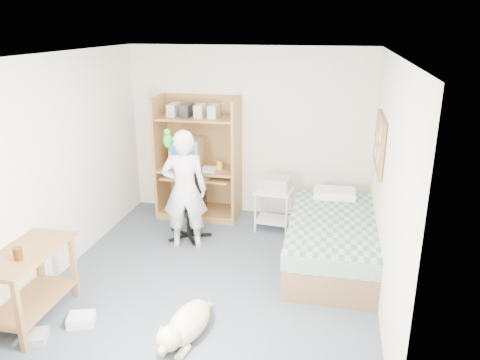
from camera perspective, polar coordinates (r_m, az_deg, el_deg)
The scene contains 21 objects.
floor at distance 5.59m, azimuth -2.88°, elevation -11.45°, with size 4.00×4.00×0.00m, color #414D58.
wall_back at distance 6.96m, azimuth 1.09°, elevation 5.79°, with size 3.60×0.02×2.50m, color silver.
wall_right at distance 4.95m, azimuth 17.47°, elevation -0.50°, with size 0.02×4.00×2.50m, color silver.
wall_left at distance 5.79m, azimuth -20.61°, elevation 1.90°, with size 0.02×4.00×2.50m, color silver.
ceiling at distance 4.84m, azimuth -3.38°, elevation 15.06°, with size 3.60×4.00×0.02m, color white.
computer_hutch at distance 6.99m, azimuth -4.99°, elevation 2.12°, with size 1.20×0.63×1.80m.
bed at distance 5.85m, azimuth 11.14°, elevation -7.14°, with size 1.02×2.02×0.66m.
side_desk at distance 5.02m, azimuth -24.36°, elevation -10.53°, with size 0.50×1.00×0.75m.
corkboard at distance 5.76m, azimuth 16.63°, elevation 4.29°, with size 0.04×0.94×0.66m.
office_chair at distance 6.43m, azimuth -6.28°, elevation -4.02°, with size 0.53×0.53×0.94m.
person at distance 5.98m, azimuth -6.75°, elevation -1.21°, with size 0.57×0.37×1.56m, color silver.
parrot at distance 5.87m, azimuth -8.80°, elevation 4.95°, with size 0.11×0.20×0.32m.
dog at distance 4.54m, azimuth -6.60°, elevation -17.10°, with size 0.43×0.96×0.36m.
printer_cart at distance 6.57m, azimuth 4.12°, elevation -2.83°, with size 0.54×0.45×0.60m.
printer at distance 6.47m, azimuth 4.18°, elevation -0.42°, with size 0.42×0.32×0.18m, color #A9A9A4.
crt_monitor at distance 7.01m, azimuth -6.50°, elevation 3.44°, with size 0.46×0.49×0.41m.
keyboard at distance 6.89m, azimuth -5.33°, elevation 0.55°, with size 0.45×0.16×0.03m, color beige.
pencil_cup at distance 6.82m, azimuth -2.51°, elevation 1.75°, with size 0.08×0.08×0.12m, color gold.
drink_glass at distance 4.75m, azimuth -25.46°, elevation -8.11°, with size 0.08×0.08×0.12m, color #3F1C0A.
floor_box_a at distance 5.01m, azimuth -18.77°, elevation -15.82°, with size 0.25×0.20×0.10m, color silver.
floor_box_b at distance 4.94m, azimuth -23.55°, elevation -17.14°, with size 0.18×0.22×0.08m, color #A6A7A2.
Camera 1 is at (1.25, -4.67, 2.80)m, focal length 35.00 mm.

